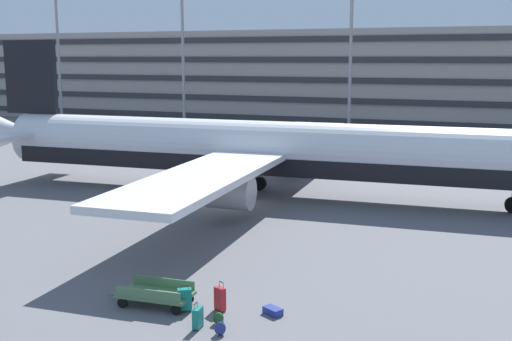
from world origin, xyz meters
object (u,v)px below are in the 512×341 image
(airliner, at_px, (268,151))
(backpack_black, at_px, (220,329))
(suitcase_teal, at_px, (185,299))
(suitcase_scuffed, at_px, (220,298))
(backpack_navy, at_px, (218,319))
(baggage_cart, at_px, (156,294))
(suitcase_upright, at_px, (273,311))
(suitcase_silver, at_px, (198,318))

(airliner, distance_m, backpack_black, 21.10)
(suitcase_teal, height_order, backpack_black, suitcase_teal)
(suitcase_scuffed, xyz_separation_m, backpack_navy, (0.45, -1.08, -0.24))
(airliner, relative_size, backpack_black, 86.04)
(baggage_cart, bearing_deg, suitcase_teal, -3.55)
(airliner, distance_m, suitcase_scuffed, 19.11)
(suitcase_upright, height_order, backpack_navy, backpack_navy)
(suitcase_silver, bearing_deg, backpack_navy, 48.58)
(suitcase_scuffed, distance_m, suitcase_upright, 1.90)
(suitcase_teal, distance_m, suitcase_upright, 3.10)
(airliner, bearing_deg, suitcase_upright, -68.69)
(airliner, relative_size, suitcase_scuffed, 41.02)
(suitcase_teal, relative_size, baggage_cart, 0.29)
(suitcase_scuffed, xyz_separation_m, suitcase_upright, (1.84, 0.37, -0.32))
(suitcase_teal, xyz_separation_m, baggage_cart, (-1.20, 0.07, -0.01))
(suitcase_silver, height_order, baggage_cart, suitcase_silver)
(suitcase_silver, xyz_separation_m, suitcase_scuffed, (0.04, 1.63, 0.07))
(suitcase_upright, xyz_separation_m, baggage_cart, (-4.16, -0.80, 0.30))
(airliner, height_order, baggage_cart, airliner)
(airliner, height_order, suitcase_scuffed, airliner)
(backpack_black, bearing_deg, suitcase_silver, 168.23)
(suitcase_silver, relative_size, suitcase_upright, 1.13)
(backpack_black, xyz_separation_m, backpack_navy, (-0.41, 0.73, -0.01))
(suitcase_teal, xyz_separation_m, suitcase_scuffed, (1.12, 0.50, 0.01))
(backpack_navy, bearing_deg, airliner, 106.11)
(suitcase_silver, height_order, backpack_navy, suitcase_silver)
(backpack_black, bearing_deg, suitcase_teal, 146.44)
(suitcase_teal, relative_size, backpack_black, 1.95)
(suitcase_upright, bearing_deg, suitcase_silver, -133.11)
(airliner, relative_size, suitcase_upright, 55.54)
(suitcase_silver, distance_m, suitcase_upright, 2.75)
(suitcase_silver, relative_size, backpack_black, 1.75)
(airliner, height_order, suitcase_upright, airliner)
(backpack_black, bearing_deg, backpack_navy, 118.92)
(suitcase_teal, distance_m, backpack_navy, 1.69)
(suitcase_scuffed, relative_size, suitcase_upright, 1.35)
(backpack_navy, xyz_separation_m, baggage_cart, (-2.77, 0.65, 0.22))
(backpack_navy, bearing_deg, suitcase_teal, 159.81)
(suitcase_scuffed, distance_m, backpack_navy, 1.20)
(suitcase_scuffed, height_order, backpack_black, suitcase_scuffed)
(suitcase_upright, height_order, baggage_cart, baggage_cart)
(suitcase_teal, xyz_separation_m, backpack_navy, (1.57, -0.58, -0.23))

